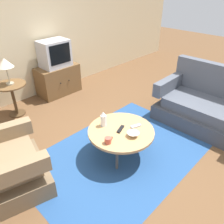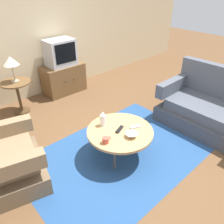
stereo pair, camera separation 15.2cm
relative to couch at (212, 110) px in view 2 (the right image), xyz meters
The scene contains 14 objects.
ground_plane 1.58m from the couch, 159.81° to the left, with size 16.00×16.00×0.00m, color brown.
back_wall 3.53m from the couch, 115.53° to the left, with size 9.00×0.12×2.70m, color #CCB78E.
area_rug 1.67m from the couch, 162.66° to the left, with size 2.51×1.69×0.00m, color navy.
couch is the anchor object (origin of this frame).
coffee_table 1.64m from the couch, 162.66° to the left, with size 0.87×0.87×0.42m.
side_table 3.27m from the couch, 129.13° to the left, with size 0.51×0.51×0.59m.
tv_stand 2.91m from the couch, 110.80° to the left, with size 0.84×0.48×0.59m.
television 2.96m from the couch, 110.75° to the left, with size 0.55×0.40×0.51m.
table_lamp 3.33m from the couch, 128.96° to the left, with size 0.25×0.25×0.44m.
vase 1.82m from the couch, 156.23° to the left, with size 0.08×0.08×0.21m.
mug 1.92m from the couch, 167.14° to the left, with size 0.12×0.08×0.08m.
bowl 1.59m from the couch, 169.18° to the left, with size 0.15×0.15×0.05m.
tv_remote_dark 1.65m from the couch, 162.32° to the left, with size 0.17×0.10×0.02m.
tv_remote_silver 1.43m from the couch, 163.83° to the left, with size 0.15×0.10×0.02m.
Camera 2 is at (-1.78, -1.72, 2.14)m, focal length 36.05 mm.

